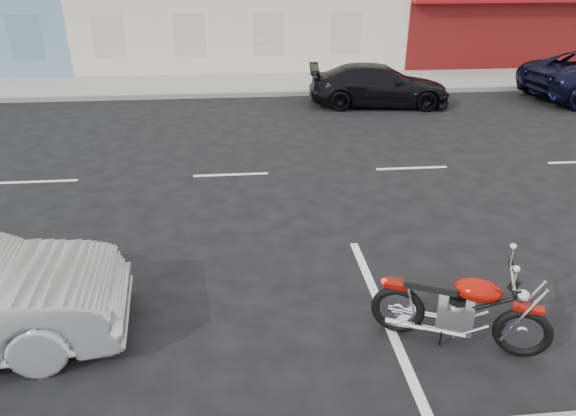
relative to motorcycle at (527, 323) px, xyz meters
name	(u,v)px	position (x,y,z in m)	size (l,w,h in m)	color
ground	(323,171)	(-1.37, 5.97, -0.47)	(120.00, 120.00, 0.00)	black
sidewalk_far	(148,86)	(-6.37, 14.67, -0.40)	(80.00, 3.40, 0.15)	gray
curb_far	(141,97)	(-6.37, 12.97, -0.39)	(80.00, 0.12, 0.16)	gray
motorcycle	(527,323)	(0.00, 0.00, 0.00)	(1.93, 1.00, 1.03)	black
car_far	(379,85)	(1.27, 11.47, 0.16)	(1.78, 4.38, 1.27)	black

